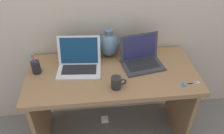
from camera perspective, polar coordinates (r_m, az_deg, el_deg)
ground_plane at (r=2.29m, az=-0.00°, el=-16.14°), size 6.00×6.00×0.00m
desk at (r=1.85m, az=-0.00°, el=-5.52°), size 1.31×0.60×0.76m
laptop_left at (r=1.76m, az=-8.28°, el=1.62°), size 0.35×0.27×0.24m
laptop_right at (r=1.80m, az=7.32°, el=2.65°), size 0.35×0.28×0.23m
green_vase at (r=1.87m, az=-0.79°, el=5.84°), size 0.18×0.18×0.23m
coffee_mug at (r=1.57m, az=1.14°, el=-3.98°), size 0.11×0.07×0.09m
pen_cup at (r=1.79m, az=-18.70°, el=-0.01°), size 0.07×0.07×0.18m
scissors at (r=1.71m, az=18.39°, el=-4.15°), size 0.15×0.05×0.01m
power_brick at (r=2.36m, az=-1.88°, el=-13.10°), size 0.07×0.07×0.03m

